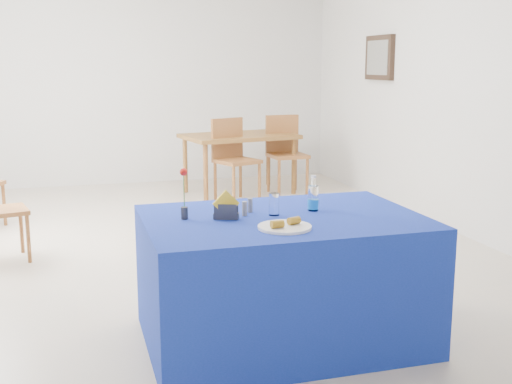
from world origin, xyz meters
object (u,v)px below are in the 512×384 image
oak_table (239,140)px  chair_bg_left (233,154)px  blue_table (282,279)px  water_bottle (313,199)px  plate (285,227)px  chair_bg_right (285,148)px

oak_table → chair_bg_left: bearing=-114.7°
blue_table → oak_table: 4.48m
oak_table → blue_table: bearing=-101.5°
water_bottle → oak_table: 4.34m
blue_table → chair_bg_left: chair_bg_left is taller
blue_table → oak_table: (0.89, 4.38, 0.30)m
plate → oak_table: (0.97, 4.65, -0.09)m
plate → chair_bg_left: chair_bg_left is taller
chair_bg_right → oak_table: bearing=165.6°
blue_table → plate: bearing=-106.8°
chair_bg_left → oak_table: bearing=43.4°
blue_table → chair_bg_left: bearing=80.0°
blue_table → oak_table: size_ratio=1.07×
plate → blue_table: (0.08, 0.27, -0.39)m
chair_bg_left → chair_bg_right: 0.82m
plate → oak_table: size_ratio=0.20×
water_bottle → chair_bg_left: size_ratio=0.22×
oak_table → chair_bg_right: (0.58, -0.12, -0.11)m
oak_table → water_bottle: bearing=-98.8°
chair_bg_right → water_bottle: bearing=-109.7°
plate → chair_bg_left: (0.78, 4.24, -0.20)m
oak_table → chair_bg_right: bearing=-11.3°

